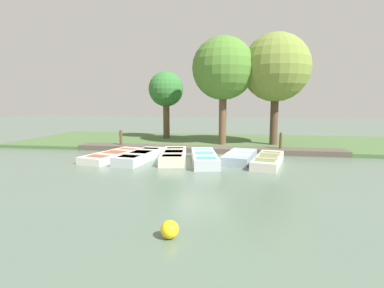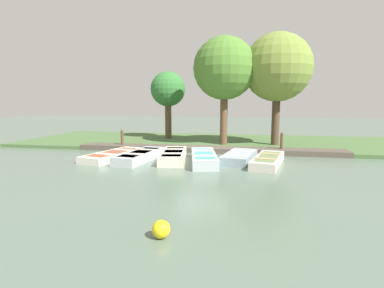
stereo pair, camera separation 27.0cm
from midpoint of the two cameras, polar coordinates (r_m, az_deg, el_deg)
ground_plane at (r=14.17m, az=2.52°, el=-2.53°), size 80.00×80.00×0.00m
shore_bank at (r=19.06m, az=4.68°, el=0.41°), size 8.00×24.00×0.18m
dock_walkway at (r=15.69m, az=3.35°, el=-1.03°), size 1.19×13.86×0.27m
rowboat_0 at (r=14.24m, az=-14.14°, el=-2.05°), size 3.58×1.99×0.33m
rowboat_1 at (r=13.57m, az=-9.30°, el=-2.23°), size 3.44×1.37×0.41m
rowboat_2 at (r=13.36m, az=-2.98°, el=-2.23°), size 3.25×1.52×0.43m
rowboat_3 at (r=12.84m, az=2.85°, el=-2.63°), size 3.52×1.65×0.44m
rowboat_4 at (r=13.41m, az=9.61°, el=-2.40°), size 3.04×1.62×0.39m
rowboat_5 at (r=12.92m, az=14.85°, el=-2.99°), size 3.44×1.63×0.37m
mooring_post_near at (r=16.94m, az=-12.70°, el=0.89°), size 0.15×0.15×1.10m
mooring_post_far at (r=15.65m, az=17.18°, el=0.16°), size 0.15×0.15×1.10m
buoy at (r=5.92m, az=-4.56°, el=-15.88°), size 0.35×0.35×0.35m
park_tree_far_left at (r=20.25m, az=-4.21°, el=10.17°), size 2.31×2.31×4.61m
park_tree_left at (r=17.26m, az=6.67°, el=14.02°), size 3.50×3.50×6.21m
park_tree_center at (r=17.71m, az=16.42°, el=13.74°), size 3.77×3.77×6.38m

